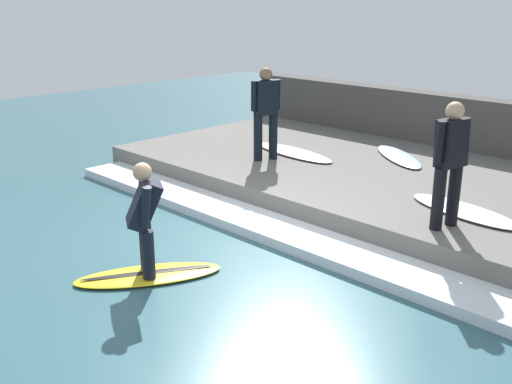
{
  "coord_description": "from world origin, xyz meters",
  "views": [
    {
      "loc": [
        -4.74,
        -5.22,
        3.12
      ],
      "look_at": [
        0.54,
        0.0,
        0.7
      ],
      "focal_mm": 42.0,
      "sensor_mm": 36.0,
      "label": 1
    }
  ],
  "objects_px": {
    "surfer_waiting_near": "(266,109)",
    "surfboard_spare": "(399,156)",
    "surfer_waiting_far": "(450,158)",
    "surfboard_waiting_far": "(465,211)",
    "surfboard_waiting_near": "(293,152)",
    "surfboard_riding": "(149,275)",
    "surfer_riding": "(145,213)"
  },
  "relations": [
    {
      "from": "surfboard_riding",
      "to": "surfboard_waiting_near",
      "type": "relative_size",
      "value": 0.89
    },
    {
      "from": "surfboard_waiting_near",
      "to": "surfboard_spare",
      "type": "bearing_deg",
      "value": -54.74
    },
    {
      "from": "surfboard_waiting_far",
      "to": "surfboard_spare",
      "type": "distance_m",
      "value": 2.86
    },
    {
      "from": "surfer_waiting_far",
      "to": "surfboard_riding",
      "type": "bearing_deg",
      "value": 144.63
    },
    {
      "from": "surfboard_riding",
      "to": "surfboard_spare",
      "type": "height_order",
      "value": "surfboard_spare"
    },
    {
      "from": "surfer_waiting_far",
      "to": "surfer_riding",
      "type": "bearing_deg",
      "value": 144.63
    },
    {
      "from": "surfboard_waiting_near",
      "to": "surfboard_spare",
      "type": "relative_size",
      "value": 1.2
    },
    {
      "from": "surfer_waiting_near",
      "to": "surfboard_waiting_far",
      "type": "relative_size",
      "value": 0.91
    },
    {
      "from": "surfboard_waiting_near",
      "to": "surfer_waiting_far",
      "type": "relative_size",
      "value": 1.25
    },
    {
      "from": "surfer_riding",
      "to": "surfboard_waiting_near",
      "type": "xyz_separation_m",
      "value": [
        4.43,
        1.64,
        -0.38
      ]
    },
    {
      "from": "surfboard_riding",
      "to": "surfer_waiting_far",
      "type": "relative_size",
      "value": 1.12
    },
    {
      "from": "surfer_waiting_far",
      "to": "surfboard_waiting_near",
      "type": "bearing_deg",
      "value": 68.93
    },
    {
      "from": "surfer_riding",
      "to": "surfboard_waiting_far",
      "type": "relative_size",
      "value": 0.75
    },
    {
      "from": "surfboard_riding",
      "to": "surfboard_spare",
      "type": "relative_size",
      "value": 1.07
    },
    {
      "from": "surfer_waiting_near",
      "to": "surfer_waiting_far",
      "type": "relative_size",
      "value": 1.02
    },
    {
      "from": "surfer_riding",
      "to": "surfer_waiting_near",
      "type": "distance_m",
      "value": 4.19
    },
    {
      "from": "surfboard_riding",
      "to": "surfboard_waiting_near",
      "type": "height_order",
      "value": "surfboard_waiting_near"
    },
    {
      "from": "surfer_waiting_near",
      "to": "surfboard_spare",
      "type": "relative_size",
      "value": 0.98
    },
    {
      "from": "surfboard_riding",
      "to": "surfer_waiting_near",
      "type": "bearing_deg",
      "value": 24.63
    },
    {
      "from": "surfer_waiting_near",
      "to": "surfboard_spare",
      "type": "height_order",
      "value": "surfer_waiting_near"
    },
    {
      "from": "surfer_riding",
      "to": "surfboard_spare",
      "type": "bearing_deg",
      "value": 1.08
    },
    {
      "from": "surfer_waiting_far",
      "to": "surfboard_spare",
      "type": "bearing_deg",
      "value": 41.2
    },
    {
      "from": "surfer_waiting_near",
      "to": "surfboard_waiting_far",
      "type": "height_order",
      "value": "surfer_waiting_near"
    },
    {
      "from": "surfboard_riding",
      "to": "surfer_riding",
      "type": "bearing_deg",
      "value": 90.0
    },
    {
      "from": "surfer_waiting_far",
      "to": "surfboard_spare",
      "type": "distance_m",
      "value": 3.48
    },
    {
      "from": "surfer_waiting_near",
      "to": "surfer_waiting_far",
      "type": "xyz_separation_m",
      "value": [
        -0.8,
        -3.85,
        -0.02
      ]
    },
    {
      "from": "surfer_waiting_near",
      "to": "surfboard_waiting_far",
      "type": "xyz_separation_m",
      "value": [
        -0.13,
        -3.8,
        -0.87
      ]
    },
    {
      "from": "surfboard_riding",
      "to": "surfboard_spare",
      "type": "bearing_deg",
      "value": 1.08
    },
    {
      "from": "surfboard_waiting_far",
      "to": "surfboard_spare",
      "type": "xyz_separation_m",
      "value": [
        1.87,
        2.17,
        -0.0
      ]
    },
    {
      "from": "surfer_waiting_far",
      "to": "surfboard_spare",
      "type": "height_order",
      "value": "surfer_waiting_far"
    },
    {
      "from": "surfer_waiting_far",
      "to": "surfboard_spare",
      "type": "xyz_separation_m",
      "value": [
        2.54,
        2.22,
        -0.85
      ]
    },
    {
      "from": "surfboard_waiting_far",
      "to": "surfboard_waiting_near",
      "type": "bearing_deg",
      "value": 78.15
    }
  ]
}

